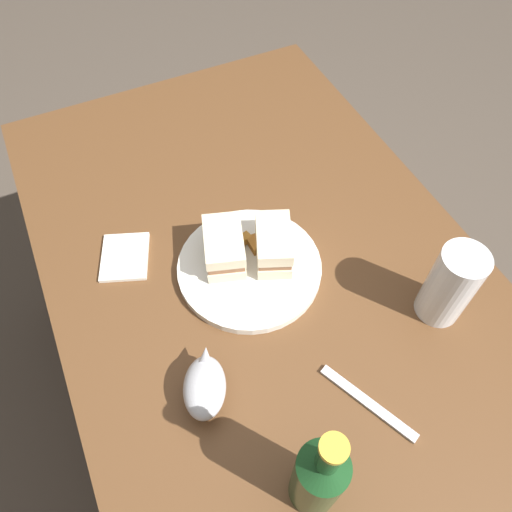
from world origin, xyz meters
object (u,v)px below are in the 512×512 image
object	(u,v)px
plate	(249,268)
fork	(368,403)
gravy_boat	(205,387)
napkin	(125,257)
cider_bottle	(319,477)
sandwich_half_left	(274,245)
sandwich_half_right	(224,247)
pint_glass	(448,289)

from	to	relation	value
plate	fork	distance (m)	0.33
gravy_boat	napkin	size ratio (longest dim) A/B	1.15
gravy_boat	cider_bottle	bearing A→B (deg)	23.57
sandwich_half_left	cider_bottle	distance (m)	0.42
sandwich_half_right	fork	bearing A→B (deg)	15.87
sandwich_half_left	napkin	xyz separation A→B (m)	(-0.13, -0.26, -0.05)
cider_bottle	napkin	xyz separation A→B (m)	(-0.52, -0.13, -0.10)
cider_bottle	sandwich_half_left	bearing A→B (deg)	161.75
sandwich_half_right	fork	distance (m)	0.37
sandwich_half_right	pint_glass	world-z (taller)	pint_glass
plate	sandwich_half_right	distance (m)	0.07
sandwich_half_right	gravy_boat	xyz separation A→B (m)	(0.23, -0.13, -0.01)
sandwich_half_left	sandwich_half_right	size ratio (longest dim) A/B	0.98
fork	cider_bottle	bearing A→B (deg)	-87.39
sandwich_half_left	napkin	distance (m)	0.29
napkin	pint_glass	bearing A→B (deg)	54.02
gravy_boat	cider_bottle	xyz separation A→B (m)	(0.20, 0.09, 0.06)
pint_glass	napkin	size ratio (longest dim) A/B	1.50
plate	sandwich_half_left	size ratio (longest dim) A/B	2.16
gravy_boat	plate	bearing A→B (deg)	139.26
gravy_boat	napkin	world-z (taller)	gravy_boat
plate	gravy_boat	world-z (taller)	gravy_boat
sandwich_half_left	gravy_boat	xyz separation A→B (m)	(0.19, -0.22, -0.01)
sandwich_half_left	cider_bottle	bearing A→B (deg)	-18.25
plate	sandwich_half_left	world-z (taller)	sandwich_half_left
fork	gravy_boat	bearing A→B (deg)	-142.93
pint_glass	fork	distance (m)	0.24
sandwich_half_left	gravy_boat	world-z (taller)	sandwich_half_left
sandwich_half_right	napkin	distance (m)	0.20
cider_bottle	fork	bearing A→B (deg)	117.31
cider_bottle	fork	world-z (taller)	cider_bottle
plate	cider_bottle	distance (m)	0.41
napkin	sandwich_half_left	bearing A→B (deg)	63.60
cider_bottle	gravy_boat	bearing A→B (deg)	-156.43
pint_glass	fork	size ratio (longest dim) A/B	0.92
plate	pint_glass	xyz separation A→B (m)	(0.22, 0.28, 0.06)
gravy_boat	cider_bottle	distance (m)	0.23
sandwich_half_left	sandwich_half_right	bearing A→B (deg)	-112.80
plate	cider_bottle	world-z (taller)	cider_bottle
fork	pint_glass	bearing A→B (deg)	89.98
sandwich_half_left	fork	size ratio (longest dim) A/B	0.71
sandwich_half_right	cider_bottle	xyz separation A→B (m)	(0.43, -0.04, 0.05)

